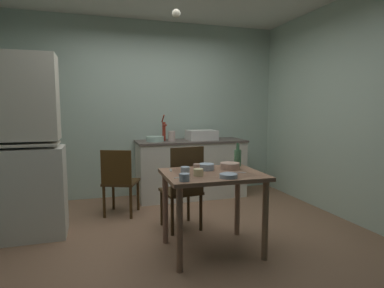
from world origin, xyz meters
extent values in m
plane|color=#8B664C|center=(0.00, 0.00, 0.00)|extent=(5.16, 5.16, 0.00)
cube|color=#B0C7B7|center=(0.00, 1.80, 1.34)|extent=(4.26, 0.10, 2.69)
cube|color=#B3CAB7|center=(2.13, 0.00, 1.34)|extent=(0.10, 3.60, 2.69)
cube|color=silver|center=(-1.60, 0.44, 0.48)|extent=(0.91, 0.46, 0.96)
cube|color=beige|center=(-1.60, 0.44, 1.47)|extent=(0.84, 0.39, 0.88)
cube|color=beige|center=(-1.60, 0.42, 0.99)|extent=(0.82, 0.41, 0.02)
cube|color=silver|center=(0.57, 1.43, 0.42)|extent=(1.62, 0.60, 0.85)
cube|color=#5C514B|center=(0.57, 1.43, 0.86)|extent=(1.65, 0.63, 0.03)
sphere|color=#2D2823|center=(0.33, 1.12, 0.47)|extent=(0.02, 0.02, 0.02)
cube|color=white|center=(0.74, 1.43, 0.95)|extent=(0.44, 0.34, 0.15)
cube|color=black|center=(0.74, 1.43, 1.02)|extent=(0.38, 0.28, 0.01)
cylinder|color=maroon|center=(0.17, 1.48, 1.02)|extent=(0.05, 0.05, 0.28)
cylinder|color=maroon|center=(0.17, 1.41, 1.12)|extent=(0.03, 0.12, 0.03)
cylinder|color=#9F2C12|center=(0.17, 1.54, 1.21)|extent=(0.02, 0.16, 0.12)
cylinder|color=#ADD1C1|center=(0.01, 1.38, 0.92)|extent=(0.25, 0.25, 0.08)
cylinder|color=beige|center=(0.27, 1.41, 0.95)|extent=(0.10, 0.10, 0.15)
cube|color=#93684E|center=(0.21, -0.45, 0.74)|extent=(0.92, 0.74, 0.04)
cube|color=silver|center=(0.21, -0.45, 0.76)|extent=(0.72, 0.58, 0.00)
cylinder|color=#93684E|center=(-0.19, -0.74, 0.36)|extent=(0.06, 0.06, 0.73)
cylinder|color=#946E4F|center=(0.60, -0.76, 0.36)|extent=(0.06, 0.06, 0.73)
cylinder|color=#916350|center=(-0.18, -0.14, 0.36)|extent=(0.06, 0.06, 0.73)
cylinder|color=#966D55|center=(0.61, -0.16, 0.36)|extent=(0.06, 0.06, 0.73)
cube|color=#3C2915|center=(0.08, 0.21, 0.43)|extent=(0.45, 0.45, 0.03)
cube|color=#3D2D17|center=(0.10, 0.03, 0.70)|extent=(0.38, 0.07, 0.51)
cylinder|color=#3C2915|center=(0.23, 0.40, 0.21)|extent=(0.04, 0.04, 0.41)
cylinder|color=#3C2915|center=(-0.11, 0.36, 0.21)|extent=(0.04, 0.04, 0.41)
cylinder|color=#3C2915|center=(0.27, 0.07, 0.21)|extent=(0.04, 0.04, 0.41)
cylinder|color=#3C2915|center=(-0.07, 0.02, 0.21)|extent=(0.04, 0.04, 0.41)
cube|color=#3C2811|center=(-0.52, 0.90, 0.42)|extent=(0.52, 0.52, 0.03)
cube|color=#402A10|center=(-0.59, 0.73, 0.64)|extent=(0.36, 0.17, 0.42)
cylinder|color=#3C2811|center=(-0.30, 1.00, 0.20)|extent=(0.04, 0.04, 0.40)
cylinder|color=#3C2811|center=(-0.62, 1.13, 0.20)|extent=(0.04, 0.04, 0.40)
cylinder|color=#3C2811|center=(-0.43, 0.68, 0.20)|extent=(0.04, 0.04, 0.40)
cylinder|color=#3C2811|center=(-0.75, 0.81, 0.20)|extent=(0.04, 0.04, 0.40)
cylinder|color=#9EB2C6|center=(0.20, -0.30, 0.79)|extent=(0.15, 0.15, 0.06)
cylinder|color=tan|center=(0.44, -0.32, 0.79)|extent=(0.19, 0.19, 0.06)
cylinder|color=#9EB2C6|center=(0.26, -0.70, 0.78)|extent=(0.16, 0.16, 0.03)
cylinder|color=beige|center=(0.04, -0.54, 0.79)|extent=(0.09, 0.09, 0.06)
cylinder|color=#9EB2C6|center=(-0.14, -0.71, 0.79)|extent=(0.09, 0.09, 0.06)
cylinder|color=tan|center=(0.08, -0.36, 0.80)|extent=(0.06, 0.06, 0.08)
cylinder|color=#9EB2C6|center=(-0.05, -0.43, 0.80)|extent=(0.08, 0.08, 0.07)
cylinder|color=#4C7F56|center=(0.58, -0.20, 0.85)|extent=(0.07, 0.07, 0.17)
cylinder|color=#4C7F56|center=(0.58, -0.20, 0.97)|extent=(0.03, 0.03, 0.07)
cube|color=silver|center=(0.42, -0.51, 0.77)|extent=(0.18, 0.10, 0.00)
cube|color=beige|center=(0.03, -0.21, 0.77)|extent=(0.10, 0.11, 0.00)
cube|color=beige|center=(-0.14, -0.22, 0.77)|extent=(0.04, 0.13, 0.00)
cube|color=beige|center=(-0.12, -0.56, 0.77)|extent=(0.15, 0.07, 0.00)
sphere|color=#F9EFCC|center=(-0.06, -0.18, 2.24)|extent=(0.08, 0.08, 0.08)
camera|label=1|loc=(-0.84, -3.18, 1.36)|focal=29.68mm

